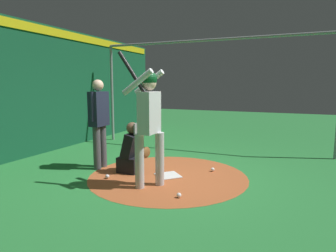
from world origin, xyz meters
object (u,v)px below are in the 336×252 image
(catcher, at_px, (132,152))
(baseball_0, at_px, (107,176))
(batter, at_px, (149,117))
(baseball_1, at_px, (179,195))
(umpire, at_px, (99,119))
(home_plate, at_px, (168,175))
(baseball_2, at_px, (213,169))

(catcher, bearing_deg, baseball_0, -110.59)
(batter, xyz_separation_m, catcher, (-0.68, 0.61, -0.80))
(batter, distance_m, baseball_1, 1.34)
(batter, relative_size, umpire, 1.24)
(home_plate, bearing_deg, baseball_1, -57.85)
(baseball_0, bearing_deg, umpire, 135.17)
(home_plate, height_order, baseball_2, baseball_2)
(catcher, distance_m, baseball_0, 0.68)
(catcher, xyz_separation_m, baseball_1, (1.33, -0.89, -0.35))
(batter, xyz_separation_m, umpire, (-1.43, 0.60, -0.17))
(baseball_1, height_order, baseball_2, same)
(umpire, relative_size, baseball_1, 24.36)
(home_plate, relative_size, baseball_0, 5.68)
(home_plate, xyz_separation_m, baseball_1, (0.58, -0.92, 0.03))
(batter, relative_size, catcher, 2.26)
(batter, distance_m, baseball_2, 1.86)
(baseball_2, bearing_deg, catcher, -155.95)
(baseball_0, height_order, baseball_1, same)
(umpire, height_order, baseball_2, umpire)
(home_plate, relative_size, batter, 0.19)
(umpire, xyz_separation_m, baseball_2, (2.20, 0.65, -0.98))
(baseball_1, distance_m, baseball_2, 1.54)
(home_plate, relative_size, baseball_2, 5.68)
(baseball_0, bearing_deg, catcher, 69.41)
(home_plate, bearing_deg, baseball_0, -148.59)
(baseball_0, bearing_deg, baseball_2, 35.88)
(catcher, xyz_separation_m, baseball_2, (1.45, 0.65, -0.35))
(umpire, bearing_deg, baseball_2, 16.58)
(batter, height_order, baseball_1, batter)
(home_plate, distance_m, catcher, 0.84)
(batter, bearing_deg, baseball_1, -23.44)
(baseball_0, xyz_separation_m, baseball_2, (1.65, 1.20, 0.00))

